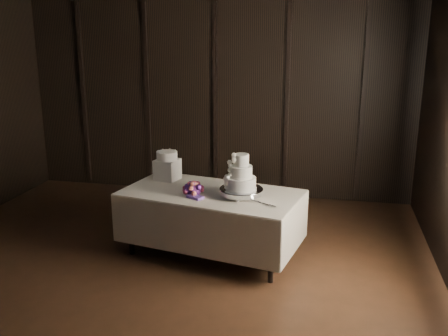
{
  "coord_description": "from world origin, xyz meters",
  "views": [
    {
      "loc": [
        1.74,
        -3.99,
        2.53
      ],
      "look_at": [
        0.62,
        1.22,
        1.05
      ],
      "focal_mm": 40.0,
      "sensor_mm": 36.0,
      "label": 1
    }
  ],
  "objects_px": {
    "box_pedestal": "(167,170)",
    "bouquet": "(194,189)",
    "display_table": "(211,220)",
    "small_cake": "(167,156)",
    "cake_stand": "(241,192)",
    "wedding_cake": "(238,175)"
  },
  "relations": [
    {
      "from": "cake_stand",
      "to": "bouquet",
      "type": "bearing_deg",
      "value": -174.58
    },
    {
      "from": "box_pedestal",
      "to": "bouquet",
      "type": "bearing_deg",
      "value": -46.86
    },
    {
      "from": "box_pedestal",
      "to": "display_table",
      "type": "bearing_deg",
      "value": -30.1
    },
    {
      "from": "display_table",
      "to": "small_cake",
      "type": "xyz_separation_m",
      "value": [
        -0.64,
        0.37,
        0.64
      ]
    },
    {
      "from": "wedding_cake",
      "to": "cake_stand",
      "type": "bearing_deg",
      "value": 12.15
    },
    {
      "from": "display_table",
      "to": "wedding_cake",
      "type": "distance_m",
      "value": 0.68
    },
    {
      "from": "box_pedestal",
      "to": "small_cake",
      "type": "relative_size",
      "value": 1.03
    },
    {
      "from": "wedding_cake",
      "to": "bouquet",
      "type": "relative_size",
      "value": 1.0
    },
    {
      "from": "box_pedestal",
      "to": "cake_stand",
      "type": "bearing_deg",
      "value": -24.35
    },
    {
      "from": "bouquet",
      "to": "box_pedestal",
      "type": "distance_m",
      "value": 0.69
    },
    {
      "from": "display_table",
      "to": "cake_stand",
      "type": "height_order",
      "value": "cake_stand"
    },
    {
      "from": "bouquet",
      "to": "box_pedestal",
      "type": "xyz_separation_m",
      "value": [
        -0.47,
        0.5,
        0.06
      ]
    },
    {
      "from": "display_table",
      "to": "bouquet",
      "type": "xyz_separation_m",
      "value": [
        -0.17,
        -0.13,
        0.41
      ]
    },
    {
      "from": "cake_stand",
      "to": "box_pedestal",
      "type": "distance_m",
      "value": 1.1
    },
    {
      "from": "small_cake",
      "to": "box_pedestal",
      "type": "bearing_deg",
      "value": 0.0
    },
    {
      "from": "small_cake",
      "to": "display_table",
      "type": "bearing_deg",
      "value": -30.1
    },
    {
      "from": "display_table",
      "to": "wedding_cake",
      "type": "relative_size",
      "value": 5.55
    },
    {
      "from": "cake_stand",
      "to": "bouquet",
      "type": "xyz_separation_m",
      "value": [
        -0.53,
        -0.05,
        0.02
      ]
    },
    {
      "from": "display_table",
      "to": "box_pedestal",
      "type": "height_order",
      "value": "box_pedestal"
    },
    {
      "from": "cake_stand",
      "to": "small_cake",
      "type": "xyz_separation_m",
      "value": [
        -1.0,
        0.45,
        0.26
      ]
    },
    {
      "from": "wedding_cake",
      "to": "small_cake",
      "type": "distance_m",
      "value": 1.08
    },
    {
      "from": "box_pedestal",
      "to": "small_cake",
      "type": "height_order",
      "value": "small_cake"
    }
  ]
}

